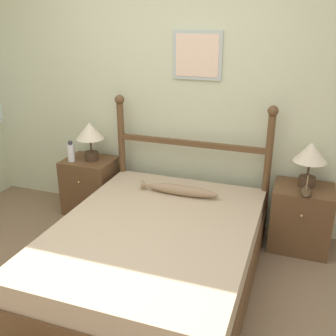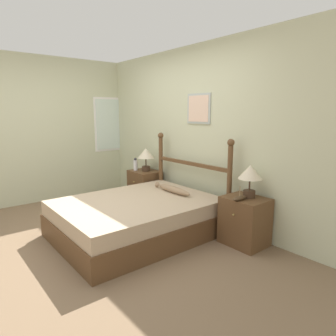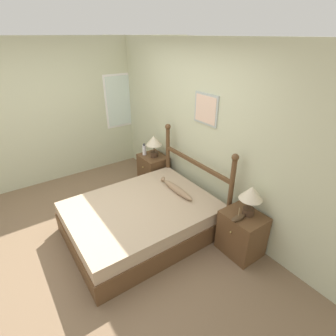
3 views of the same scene
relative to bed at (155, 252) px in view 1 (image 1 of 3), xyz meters
The scene contains 11 objects.
ground_plane 0.68m from the bed, 111.40° to the right, with size 16.00×16.00×0.00m, color #7A6047.
wall_back 1.56m from the bed, 101.58° to the left, with size 6.40×0.08×2.55m.
bed is the anchor object (origin of this frame).
headboard 1.07m from the bed, 90.00° to the left, with size 1.55×0.09×1.26m.
nightstand_left 1.37m from the bed, 140.90° to the left, with size 0.51×0.44×0.59m.
nightstand_right 1.37m from the bed, 39.10° to the left, with size 0.51×0.44×0.59m.
table_lamp_left 1.49m from the bed, 139.82° to the left, with size 0.28×0.28×0.40m.
table_lamp_right 1.54m from the bed, 40.22° to the left, with size 0.28×0.28×0.40m.
bottle 1.50m from the bed, 147.47° to the left, with size 0.07×0.07×0.22m.
model_boat 1.35m from the bed, 34.18° to the left, with size 0.08×0.22×0.17m.
fish_pillow 0.67m from the bed, 88.79° to the left, with size 0.72×0.11×0.09m.
Camera 1 is at (1.21, -1.86, 1.98)m, focal length 42.00 mm.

